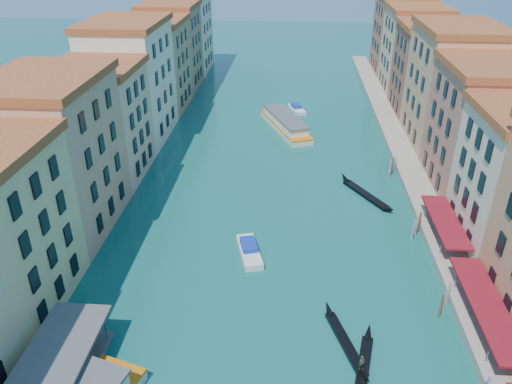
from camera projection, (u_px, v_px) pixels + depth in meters
The scene contains 11 objects.
left_bank_palazzos at pixel (120, 96), 83.70m from camera, with size 12.80×128.40×21.00m.
right_bank_palazzos at pixel (461, 103), 80.27m from camera, with size 12.80×128.40×21.00m.
quay at pixel (402, 154), 85.17m from camera, with size 4.00×140.00×1.00m, color gray.
restaurant_awnings at pixel (489, 309), 47.08m from camera, with size 3.20×44.55×3.12m.
mooring_poles_right at pixel (438, 283), 53.18m from camera, with size 1.44×54.24×3.20m.
vaporetto_far at pixel (285, 123), 96.29m from camera, with size 10.71×18.47×2.71m.
gondola_fore at pixel (346, 342), 47.01m from camera, with size 4.13×10.45×2.14m.
gondola_right at pixel (363, 371), 43.81m from camera, with size 3.23×10.88×2.19m.
gondola_far at pixel (365, 193), 72.95m from camera, with size 7.38×11.42×1.81m.
motorboat_mid at pixel (249, 250), 59.91m from camera, with size 3.87×7.19×1.42m.
motorboat_far at pixel (297, 108), 106.24m from camera, with size 3.98×6.51×1.29m.
Camera 1 is at (2.89, -14.78, 35.04)m, focal length 35.00 mm.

